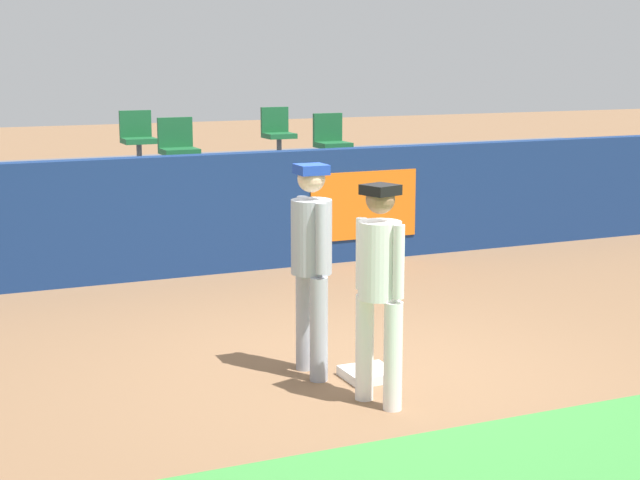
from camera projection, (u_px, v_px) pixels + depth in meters
name	position (u px, v px, depth m)	size (l,w,h in m)	color
ground_plane	(359.00, 372.00, 8.36)	(60.00, 60.00, 0.00)	brown
first_base	(368.00, 374.00, 8.19)	(0.40, 0.40, 0.08)	white
player_fielder_home	(379.00, 279.00, 7.43)	(0.41, 0.56, 1.71)	white
player_runner_visitor	(311.00, 255.00, 8.10)	(0.35, 0.50, 1.78)	#9EA3AD
field_wall	(209.00, 214.00, 11.99)	(18.00, 0.26, 1.46)	navy
bleacher_platform	(155.00, 205.00, 14.34)	(18.00, 4.80, 0.97)	#59595E
seat_front_center	(178.00, 145.00, 13.17)	(0.47, 0.44, 0.84)	#4C4C51
seat_back_center	(138.00, 135.00, 14.74)	(0.48, 0.44, 0.84)	#4C4C51
seat_front_right	(331.00, 140.00, 14.06)	(0.44, 0.44, 0.84)	#4C4C51
seat_back_right	(277.00, 131.00, 15.63)	(0.45, 0.44, 0.84)	#4C4C51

